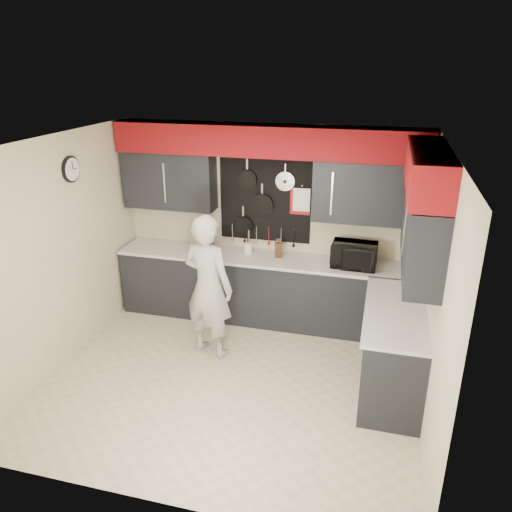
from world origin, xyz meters
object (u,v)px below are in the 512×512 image
(knife_block, at_px, (279,250))
(utensil_crock, at_px, (248,248))
(microwave, at_px, (354,255))
(person, at_px, (208,287))
(coffee_maker, at_px, (205,237))

(knife_block, xyz_separation_m, utensil_crock, (-0.42, 0.04, -0.03))
(microwave, height_order, utensil_crock, microwave)
(microwave, relative_size, person, 0.31)
(knife_block, relative_size, coffee_maker, 0.58)
(coffee_maker, bearing_deg, utensil_crock, -8.01)
(person, bearing_deg, coffee_maker, -51.88)
(coffee_maker, height_order, person, person)
(microwave, distance_m, person, 1.85)
(knife_block, height_order, utensil_crock, knife_block)
(coffee_maker, relative_size, person, 0.20)
(microwave, xyz_separation_m, knife_block, (-0.97, 0.08, -0.05))
(knife_block, relative_size, person, 0.12)
(microwave, xyz_separation_m, utensil_crock, (-1.40, 0.11, -0.08))
(microwave, bearing_deg, utensil_crock, 177.30)
(utensil_crock, height_order, coffee_maker, coffee_maker)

